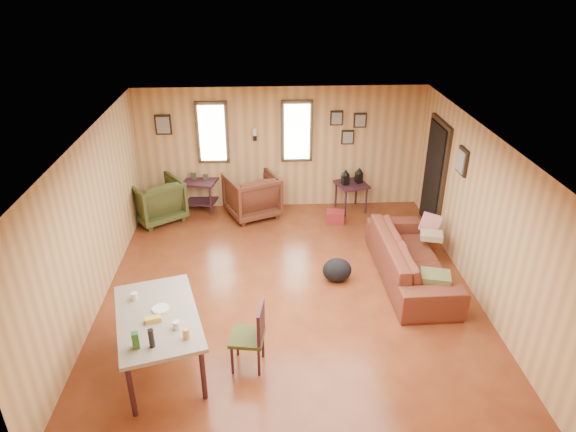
% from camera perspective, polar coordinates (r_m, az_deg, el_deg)
% --- Properties ---
extents(room, '(5.54, 6.04, 2.44)m').
position_cam_1_polar(room, '(7.50, 1.34, 0.66)').
color(room, brown).
rests_on(room, ground).
extents(sofa, '(0.74, 2.38, 0.92)m').
position_cam_1_polar(sofa, '(8.12, 13.65, -3.92)').
color(sofa, maroon).
rests_on(sofa, ground).
extents(recliner_brown, '(1.16, 1.13, 0.93)m').
position_cam_1_polar(recliner_brown, '(9.87, -4.03, 2.55)').
color(recliner_brown, '#532919').
rests_on(recliner_brown, ground).
extents(recliner_green, '(1.18, 1.17, 0.90)m').
position_cam_1_polar(recliner_green, '(10.00, -14.44, 1.94)').
color(recliner_green, '#3D431E').
rests_on(recliner_green, ground).
extents(end_table, '(0.72, 0.68, 0.78)m').
position_cam_1_polar(end_table, '(10.23, -9.62, 2.95)').
color(end_table, '#3A1925').
rests_on(end_table, ground).
extents(side_table, '(0.69, 0.69, 0.89)m').
position_cam_1_polar(side_table, '(10.06, 7.11, 3.76)').
color(side_table, '#3A1925').
rests_on(side_table, ground).
extents(cooler, '(0.37, 0.29, 0.24)m').
position_cam_1_polar(cooler, '(9.74, 5.27, -0.10)').
color(cooler, maroon).
rests_on(cooler, ground).
extents(backpack, '(0.53, 0.46, 0.39)m').
position_cam_1_polar(backpack, '(7.99, 5.47, -6.00)').
color(backpack, black).
rests_on(backpack, ground).
extents(sofa_pillows, '(0.79, 1.78, 0.36)m').
position_cam_1_polar(sofa_pillows, '(8.14, 15.80, -3.82)').
color(sofa_pillows, brown).
rests_on(sofa_pillows, sofa).
extents(dining_table, '(1.30, 1.72, 1.00)m').
position_cam_1_polar(dining_table, '(6.30, -14.27, -11.22)').
color(dining_table, gray).
rests_on(dining_table, ground).
extents(dining_chair, '(0.46, 0.46, 0.89)m').
position_cam_1_polar(dining_chair, '(6.29, -3.95, -12.88)').
color(dining_chair, '#3D431E').
rests_on(dining_chair, ground).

